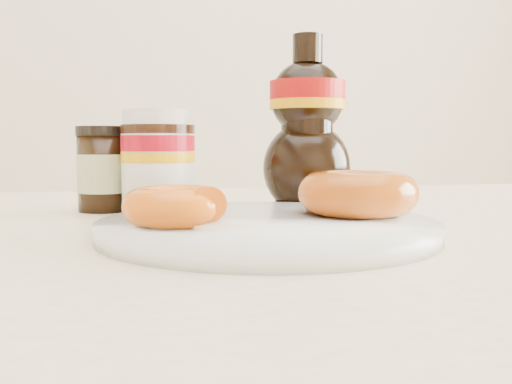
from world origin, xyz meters
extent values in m
cube|color=#F2E4CB|center=(0.00, 1.75, 1.30)|extent=(3.50, 0.10, 2.60)
cube|color=beige|center=(0.00, 0.10, 0.73)|extent=(1.40, 0.90, 0.04)
cylinder|color=white|center=(-0.03, 0.03, 0.76)|extent=(0.30, 0.30, 0.01)
torus|color=white|center=(-0.03, 0.03, 0.76)|extent=(0.30, 0.30, 0.01)
torus|color=#D3570C|center=(-0.11, 0.02, 0.78)|extent=(0.10, 0.10, 0.03)
torus|color=#AC410B|center=(0.06, 0.05, 0.78)|extent=(0.13, 0.13, 0.04)
cylinder|color=white|center=(-0.12, 0.21, 0.80)|extent=(0.08, 0.08, 0.10)
cylinder|color=maroon|center=(-0.12, 0.21, 0.83)|extent=(0.08, 0.08, 0.02)
cylinder|color=#D89905|center=(-0.12, 0.21, 0.82)|extent=(0.08, 0.08, 0.01)
cylinder|color=black|center=(-0.12, 0.21, 0.85)|extent=(0.08, 0.08, 0.01)
cylinder|color=white|center=(-0.12, 0.21, 0.86)|extent=(0.08, 0.08, 0.02)
cylinder|color=black|center=(-0.19, 0.25, 0.80)|extent=(0.06, 0.06, 0.09)
cylinder|color=beige|center=(-0.19, 0.25, 0.80)|extent=(0.06, 0.06, 0.05)
cylinder|color=black|center=(-0.19, 0.25, 0.85)|extent=(0.06, 0.06, 0.01)
camera|label=1|loc=(-0.15, -0.45, 0.83)|focal=40.00mm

